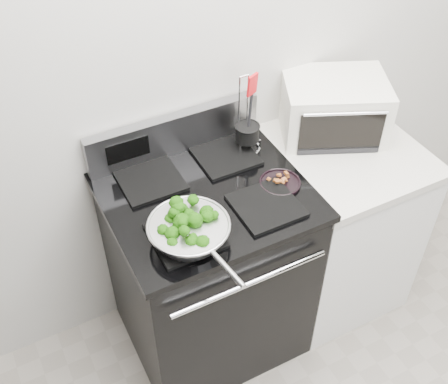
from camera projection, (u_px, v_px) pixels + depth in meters
back_wall at (235, 46)px, 2.25m from camera, size 4.00×0.02×2.70m
gas_range at (209, 268)px, 2.52m from camera, size 0.79×0.69×1.13m
counter at (334, 222)px, 2.76m from camera, size 0.62×0.68×0.92m
skillet at (189, 230)px, 1.99m from camera, size 0.30×0.48×0.06m
broccoli_pile at (189, 226)px, 1.98m from camera, size 0.24×0.24×0.08m
bacon_plate at (280, 181)px, 2.23m from camera, size 0.17×0.17×0.04m
utensil_holder at (247, 136)px, 2.36m from camera, size 0.12×0.12×0.37m
toaster_oven at (334, 107)px, 2.47m from camera, size 0.54×0.49×0.26m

